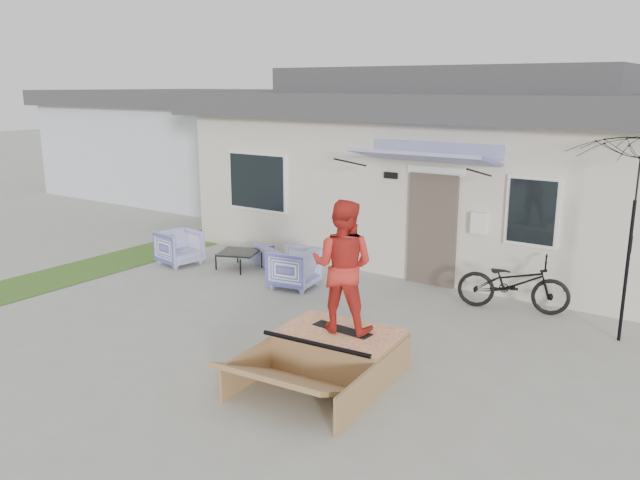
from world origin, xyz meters
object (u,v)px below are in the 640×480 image
Objects in this scene: loveseat at (275,253)px; armchair_right at (294,266)px; coffee_table at (239,260)px; skate_ramp at (340,350)px; patio_umbrella at (632,225)px; skateboard at (342,329)px; skater at (343,263)px; armchair_left at (180,246)px; bicycle at (514,277)px.

armchair_right is (1.16, -0.90, 0.12)m from loveseat.
skate_ramp is at bearing -33.39° from coffee_table.
patio_umbrella reaches higher than armchair_right.
armchair_right reaches higher than loveseat.
patio_umbrella is (7.15, 0.33, 1.57)m from coffee_table.
loveseat is at bearing 48.99° from coffee_table.
coffee_table is 0.36× the size of skate_ramp.
skateboard is 0.90m from skater.
skateboard is (2.61, -2.43, 0.13)m from armchair_right.
armchair_left is 6.01m from skate_ramp.
skater is at bearing 147.28° from bicycle.
bicycle is at bearing 167.57° from patio_umbrella.
patio_umbrella is 2.59× the size of skateboard.
skater reaches higher than bicycle.
skater is at bearing -133.04° from patio_umbrella.
bicycle reaches higher than loveseat.
patio_umbrella is (8.40, 0.77, 1.35)m from armchair_left.
bicycle is at bearing 7.45° from coffee_table.
loveseat is 4.93m from bicycle.
coffee_table is (1.25, 0.44, -0.21)m from armchair_left.
bicycle is (6.67, 1.15, 0.18)m from armchair_left.
armchair_left is 6.08m from skater.
armchair_left is 0.97× the size of armchair_right.
bicycle is 3.66m from skateboard.
patio_umbrella reaches higher than skate_ramp.
skate_ramp is (4.27, -2.81, 0.08)m from coffee_table.
skater is (4.27, -2.76, 1.26)m from coffee_table.
patio_umbrella is 4.40m from skateboard.
patio_umbrella is (1.73, -0.38, 1.17)m from bicycle.
coffee_table is at bearing 72.47° from loveseat.
skateboard is (-0.00, 0.05, 0.28)m from skate_ramp.
armchair_left is 0.93× the size of skateboard.
armchair_left reaches higher than skate_ramp.
loveseat is 5.07m from skate_ramp.
armchair_right is 3.91m from bicycle.
skate_ramp is 2.43× the size of skateboard.
armchair_left is 0.38× the size of skate_ramp.
bicycle is 2.13× the size of skateboard.
loveseat is 0.66× the size of patio_umbrella.
skate_ramp is at bearing 37.61° from armchair_right.
coffee_table is at bearing 150.96° from skateboard.
armchair_right is at bearing -57.56° from skater.
patio_umbrella reaches higher than bicycle.
loveseat is at bearing 77.28° from bicycle.
bicycle is 2.12m from patio_umbrella.
patio_umbrella reaches higher than armchair_left.
coffee_table is 0.87× the size of skateboard.
skater is at bearing 38.16° from armchair_right.
armchair_left is at bearing 85.43° from bicycle.
patio_umbrella is 1.07× the size of skate_ramp.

